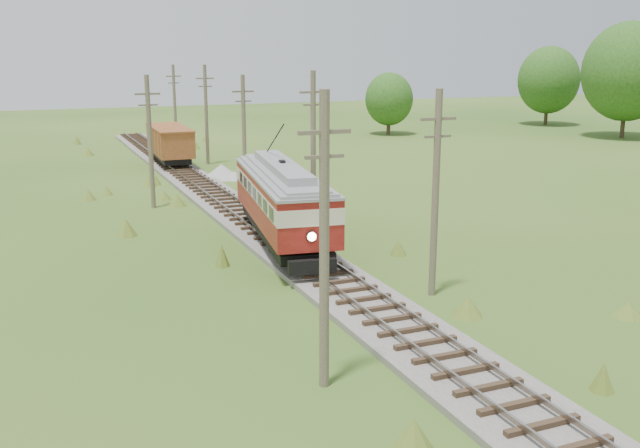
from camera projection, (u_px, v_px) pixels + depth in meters
name	position (u px, v px, depth m)	size (l,w,h in m)	color
railbed_main	(246.00, 218.00, 43.19)	(3.60, 96.00, 0.57)	#605B54
streetcar	(283.00, 197.00, 36.63)	(4.95, 13.23, 5.98)	black
gondola	(170.00, 142.00, 63.30)	(3.21, 9.08, 2.99)	black
gravel_pile	(224.00, 172.00, 57.63)	(3.19, 3.38, 1.16)	gray
utility_pole_r_2	(436.00, 192.00, 29.09)	(1.60, 0.30, 8.60)	brown
utility_pole_r_3	(313.00, 149.00, 40.66)	(1.60, 0.30, 9.00)	brown
utility_pole_r_4	(244.00, 131.00, 52.31)	(1.60, 0.30, 8.40)	brown
utility_pole_r_5	(206.00, 114.00, 64.06)	(1.60, 0.30, 8.90)	brown
utility_pole_r_6	(175.00, 105.00, 75.66)	(1.60, 0.30, 8.70)	brown
utility_pole_l_a	(324.00, 241.00, 20.85)	(1.60, 0.30, 9.00)	brown
utility_pole_l_b	(150.00, 141.00, 45.89)	(1.60, 0.30, 8.60)	brown
tree_right_4	(628.00, 72.00, 83.20)	(10.50, 10.50, 13.53)	#38281C
tree_right_5	(549.00, 80.00, 98.66)	(8.40, 8.40, 10.82)	#38281C
tree_mid_b	(389.00, 99.00, 87.54)	(5.88, 5.88, 7.57)	#38281C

